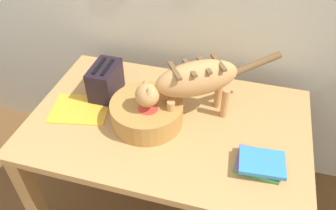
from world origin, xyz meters
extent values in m
cube|color=tan|center=(-0.04, 1.58, 0.73)|extent=(1.31, 0.83, 0.03)
cube|color=#AF834C|center=(-0.04, 1.58, 0.68)|extent=(1.23, 0.75, 0.07)
cube|color=tan|center=(-0.65, 1.22, 0.36)|extent=(0.07, 0.07, 0.71)
cube|color=tan|center=(-0.65, 1.95, 0.36)|extent=(0.07, 0.07, 0.71)
cube|color=tan|center=(0.57, 1.95, 0.36)|extent=(0.07, 0.07, 0.71)
ellipsoid|color=tan|center=(0.07, 1.65, 0.97)|extent=(0.40, 0.33, 0.16)
cube|color=brown|center=(0.15, 1.70, 1.04)|extent=(0.09, 0.12, 0.01)
cube|color=brown|center=(0.10, 1.67, 1.04)|extent=(0.09, 0.12, 0.01)
cube|color=brown|center=(0.04, 1.63, 1.04)|extent=(0.09, 0.12, 0.01)
cube|color=brown|center=(-0.01, 1.59, 1.04)|extent=(0.09, 0.12, 0.01)
cylinder|color=tan|center=(-0.02, 1.55, 0.82)|extent=(0.04, 0.04, 0.16)
cylinder|color=tan|center=(-0.06, 1.61, 0.82)|extent=(0.04, 0.04, 0.16)
cylinder|color=tan|center=(0.21, 1.69, 0.82)|extent=(0.04, 0.04, 0.16)
cylinder|color=tan|center=(0.16, 1.76, 0.82)|extent=(0.04, 0.04, 0.16)
sphere|color=tan|center=(-0.12, 1.52, 0.94)|extent=(0.11, 0.11, 0.11)
cone|color=tan|center=(-0.10, 1.50, 0.98)|extent=(0.04, 0.04, 0.04)
cone|color=tan|center=(-0.13, 1.55, 0.98)|extent=(0.04, 0.04, 0.04)
cylinder|color=brown|center=(0.32, 1.81, 0.99)|extent=(0.21, 0.15, 0.08)
cylinder|color=#AFBBB5|center=(-0.12, 1.52, 0.76)|extent=(0.18, 0.18, 0.03)
cylinder|color=red|center=(-0.12, 1.52, 0.82)|extent=(0.09, 0.09, 0.08)
torus|color=red|center=(-0.06, 1.52, 0.82)|extent=(0.06, 0.01, 0.06)
cube|color=yellow|center=(-0.48, 1.55, 0.75)|extent=(0.32, 0.27, 0.01)
cube|color=#449A4F|center=(0.39, 1.42, 0.76)|extent=(0.19, 0.15, 0.02)
cube|color=purple|center=(0.39, 1.42, 0.77)|extent=(0.19, 0.14, 0.01)
cube|color=#3286C6|center=(0.40, 1.41, 0.79)|extent=(0.19, 0.15, 0.02)
cylinder|color=#B37E3C|center=(-0.14, 1.56, 0.80)|extent=(0.34, 0.34, 0.11)
cylinder|color=#50381B|center=(-0.14, 1.56, 0.81)|extent=(0.28, 0.28, 0.10)
cube|color=black|center=(-0.40, 1.70, 0.83)|extent=(0.12, 0.20, 0.17)
cube|color=black|center=(-0.42, 1.70, 0.92)|extent=(0.02, 0.14, 0.01)
cube|color=black|center=(-0.38, 1.70, 0.92)|extent=(0.02, 0.14, 0.01)
camera|label=1|loc=(0.27, 0.48, 1.84)|focal=35.73mm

